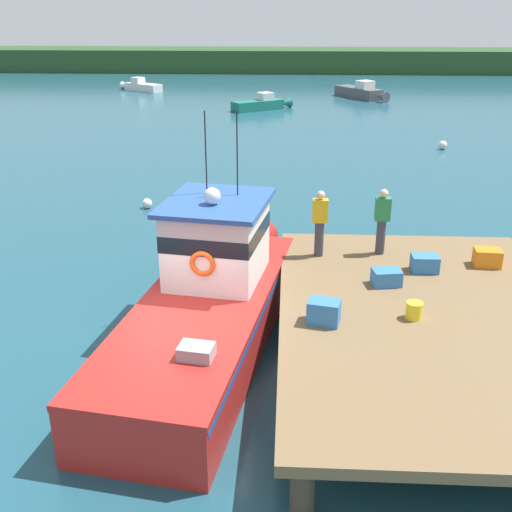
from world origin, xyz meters
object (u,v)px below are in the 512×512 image
deckhand_by_the_boat (382,220)px  moored_boat_off_the_point (361,92)px  crate_stack_mid_dock (425,263)px  moored_boat_mid_harbor (141,86)px  crate_stack_near_edge (386,277)px  crate_single_far (487,258)px  mooring_buoy_outer (147,203)px  deckhand_further_back (320,222)px  bait_bucket (414,310)px  crate_single_by_cleat (324,312)px  mooring_buoy_channel_marker (443,145)px  moored_boat_near_channel (262,104)px  main_fishing_boat (211,297)px

deckhand_by_the_boat → moored_boat_off_the_point: bearing=84.5°
crate_stack_mid_dock → moored_boat_mid_harbor: size_ratio=0.14×
crate_stack_near_edge → moored_boat_off_the_point: crate_stack_near_edge is taller
crate_stack_near_edge → deckhand_by_the_boat: bearing=86.8°
crate_single_far → mooring_buoy_outer: 12.49m
deckhand_further_back → bait_bucket: bearing=-61.7°
crate_stack_mid_dock → crate_single_by_cleat: bearing=-133.0°
crate_single_by_cleat → moored_boat_mid_harbor: crate_single_by_cleat is taller
deckhand_further_back → crate_stack_near_edge: bearing=-49.3°
deckhand_further_back → mooring_buoy_channel_marker: deckhand_further_back is taller
crate_single_by_cleat → crate_single_far: size_ratio=1.00×
crate_single_far → crate_stack_mid_dock: crate_single_far is taller
bait_bucket → moored_boat_near_channel: bait_bucket is taller
deckhand_further_back → moored_boat_near_channel: deckhand_further_back is taller
crate_single_far → mooring_buoy_channel_marker: size_ratio=1.38×
moored_boat_near_channel → mooring_buoy_channel_marker: (9.88, -12.48, -0.19)m
crate_stack_near_edge → deckhand_further_back: deckhand_further_back is taller
moored_boat_mid_harbor → mooring_buoy_outer: 34.06m
crate_single_far → bait_bucket: bearing=-128.6°
bait_bucket → moored_boat_near_channel: size_ratio=0.08×
crate_stack_near_edge → moored_boat_near_channel: bearing=97.3°
main_fishing_boat → crate_single_far: 6.52m
crate_stack_mid_dock → deckhand_by_the_boat: (-0.88, 1.05, 0.67)m
crate_stack_mid_dock → deckhand_further_back: size_ratio=0.37×
crate_single_by_cleat → moored_boat_near_channel: size_ratio=0.14×
bait_bucket → crate_single_far: bearing=51.4°
deckhand_by_the_boat → deckhand_further_back: size_ratio=1.00×
crate_single_far → deckhand_further_back: (-3.90, 0.45, 0.66)m
moored_boat_mid_harbor → mooring_buoy_channel_marker: bearing=-47.2°
main_fishing_boat → mooring_buoy_channel_marker: 22.16m
deckhand_further_back → mooring_buoy_channel_marker: 19.38m
crate_stack_near_edge → deckhand_further_back: size_ratio=0.37×
crate_single_far → deckhand_by_the_boat: (-2.40, 0.66, 0.66)m
moored_boat_off_the_point → moored_boat_near_channel: size_ratio=1.20×
crate_stack_mid_dock → deckhand_by_the_boat: 1.53m
deckhand_by_the_boat → moored_boat_off_the_point: 36.67m
deckhand_further_back → mooring_buoy_channel_marker: bearing=68.2°
mooring_buoy_channel_marker → bait_bucket: bearing=-104.5°
crate_stack_near_edge → moored_boat_near_channel: size_ratio=0.14×
crate_single_far → mooring_buoy_outer: bearing=141.9°
crate_single_by_cleat → moored_boat_mid_harbor: size_ratio=0.14×
moored_boat_off_the_point → mooring_buoy_outer: bearing=-110.3°
crate_stack_near_edge → moored_boat_mid_harbor: bearing=109.7°
crate_stack_near_edge → crate_stack_mid_dock: crate_stack_mid_dock is taller
main_fishing_boat → crate_single_far: bearing=14.4°
main_fishing_boat → deckhand_by_the_boat: size_ratio=6.11×
main_fishing_boat → crate_stack_mid_dock: (4.79, 1.22, 0.38)m
crate_single_far → mooring_buoy_outer: crate_single_far is taller
bait_bucket → moored_boat_mid_harbor: (-15.38, 43.57, -0.98)m
main_fishing_boat → moored_boat_off_the_point: (7.39, 38.74, -0.52)m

